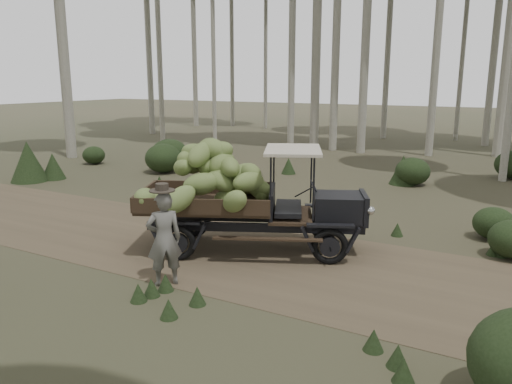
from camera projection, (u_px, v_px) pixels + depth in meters
ground at (217, 249)px, 10.21m from camera, size 120.00×120.00×0.00m
dirt_track at (217, 249)px, 10.21m from camera, size 70.00×4.00×0.01m
banana_truck at (234, 186)px, 9.88m from camera, size 4.70×3.29×2.30m
farmer at (164, 238)px, 8.28m from camera, size 0.68×0.69×1.75m
undergrowth at (218, 212)px, 11.06m from camera, size 23.16×23.92×1.37m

